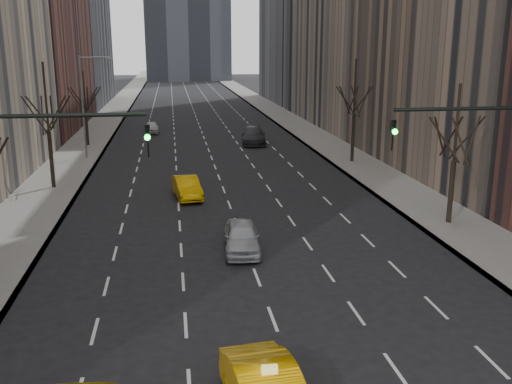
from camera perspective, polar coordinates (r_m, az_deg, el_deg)
name	(u,v)px	position (r m, az deg, el deg)	size (l,w,h in m)	color
sidewalk_left	(105,123)	(78.34, -14.89, 6.71)	(4.50, 320.00, 0.15)	slate
sidewalk_right	(287,119)	(79.42, 3.09, 7.27)	(4.50, 320.00, 0.15)	slate
tree_lw_c	(49,133)	(42.50, -20.00, 5.57)	(3.36, 3.50, 8.74)	black
tree_lw_d	(86,111)	(60.17, -16.67, 7.74)	(3.36, 3.50, 7.36)	black
tree_rw_b	(454,161)	(33.65, 19.17, 2.96)	(3.36, 3.50, 7.82)	black
tree_rw_c	(354,117)	(50.04, 9.74, 7.45)	(3.36, 3.50, 8.74)	black
traffic_mast_left	(1,185)	(20.51, -24.12, 0.60)	(6.69, 0.39, 8.00)	black
streetlight_far	(86,96)	(52.91, -16.61, 9.15)	(2.83, 0.22, 9.00)	slate
silver_sedan_ahead	(242,237)	(28.38, -1.44, -4.51)	(1.74, 4.33, 1.48)	#ACAFB5
far_taxi	(187,187)	(38.52, -6.93, 0.47)	(1.52, 4.36, 1.44)	#E9A804
far_suv_grey	(254,135)	(59.69, -0.25, 5.68)	(2.43, 5.98, 1.74)	#2B2C30
far_car_white	(152,127)	(68.21, -10.36, 6.38)	(1.56, 3.88, 1.32)	silver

